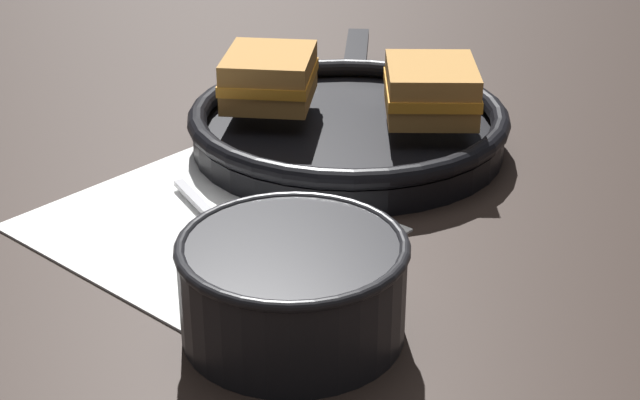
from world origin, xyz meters
The scene contains 7 objects.
ground_plane centered at (0.00, 0.00, 0.00)m, with size 4.00×4.00×0.00m, color black.
napkin centered at (-0.09, -0.02, 0.00)m, with size 0.27×0.23×0.00m.
soup_bowl centered at (0.06, -0.07, 0.04)m, with size 0.15×0.15×0.07m.
spoon centered at (-0.04, -0.03, 0.01)m, with size 0.17×0.07×0.01m.
skillet centered at (-0.12, 0.18, 0.02)m, with size 0.34×0.37×0.04m.
sandwich_near_left centered at (-0.06, 0.22, 0.06)m, with size 0.13×0.13×0.05m.
sandwich_near_right centered at (-0.19, 0.14, 0.06)m, with size 0.12×0.13×0.05m.
Camera 1 is at (0.46, -0.45, 0.37)m, focal length 55.00 mm.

